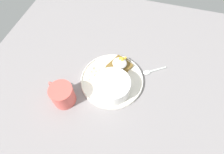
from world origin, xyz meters
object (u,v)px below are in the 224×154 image
at_px(banana_slice_front, 96,72).
at_px(coffee_mug, 62,95).
at_px(banana_slice_back, 90,70).
at_px(spoon, 152,71).
at_px(banana_slice_left, 90,76).
at_px(oatmeal_bowl, 112,86).
at_px(poached_egg, 120,63).
at_px(banana_slice_right, 95,80).
at_px(banana_slice_inner, 102,70).
at_px(toast_slice, 119,66).

relative_size(banana_slice_front, coffee_mug, 0.38).
relative_size(banana_slice_back, spoon, 0.30).
height_order(banana_slice_left, coffee_mug, coffee_mug).
distance_m(oatmeal_bowl, poached_egg, 0.12).
relative_size(banana_slice_right, banana_slice_inner, 1.00).
relative_size(oatmeal_bowl, banana_slice_inner, 3.33).
xyz_separation_m(poached_egg, banana_slice_back, (0.12, 0.06, -0.02)).
bearing_deg(toast_slice, banana_slice_inner, 29.16).
xyz_separation_m(banana_slice_inner, spoon, (-0.21, -0.06, -0.01)).
xyz_separation_m(toast_slice, poached_egg, (-0.00, -0.00, 0.02)).
xyz_separation_m(banana_slice_back, banana_slice_right, (-0.04, 0.04, 0.00)).
distance_m(banana_slice_inner, spoon, 0.22).
relative_size(toast_slice, spoon, 1.15).
xyz_separation_m(oatmeal_bowl, toast_slice, (0.00, -0.12, -0.03)).
bearing_deg(banana_slice_left, toast_slice, -143.12).
height_order(banana_slice_left, banana_slice_back, banana_slice_back).
bearing_deg(coffee_mug, banana_slice_back, -109.55).
xyz_separation_m(banana_slice_front, banana_slice_inner, (-0.02, -0.02, -0.00)).
bearing_deg(spoon, banana_slice_right, 27.98).
distance_m(oatmeal_bowl, banana_slice_left, 0.12).
height_order(toast_slice, banana_slice_right, banana_slice_right).
height_order(oatmeal_bowl, banana_slice_front, oatmeal_bowl).
distance_m(toast_slice, poached_egg, 0.02).
height_order(banana_slice_inner, spoon, banana_slice_inner).
bearing_deg(banana_slice_inner, spoon, -163.74).
relative_size(banana_slice_back, coffee_mug, 0.25).
xyz_separation_m(oatmeal_bowl, banana_slice_front, (0.09, -0.06, -0.03)).
height_order(banana_slice_back, coffee_mug, coffee_mug).
xyz_separation_m(oatmeal_bowl, spoon, (-0.14, -0.14, -0.04)).
height_order(banana_slice_back, banana_slice_right, banana_slice_right).
bearing_deg(oatmeal_bowl, poached_egg, -89.62).
height_order(banana_slice_left, spoon, banana_slice_left).
bearing_deg(toast_slice, banana_slice_left, 36.88).
relative_size(oatmeal_bowl, poached_egg, 1.71).
distance_m(banana_slice_front, banana_slice_back, 0.03).
bearing_deg(banana_slice_left, banana_slice_back, -76.24).
xyz_separation_m(poached_egg, banana_slice_inner, (0.07, 0.04, -0.03)).
relative_size(toast_slice, banana_slice_front, 2.59).
bearing_deg(banana_slice_right, banana_slice_left, -25.72).
relative_size(oatmeal_bowl, banana_slice_right, 3.34).
xyz_separation_m(banana_slice_right, spoon, (-0.23, -0.12, -0.01)).
xyz_separation_m(oatmeal_bowl, banana_slice_back, (0.12, -0.07, -0.03)).
xyz_separation_m(toast_slice, banana_slice_inner, (0.07, 0.04, -0.00)).
distance_m(toast_slice, banana_slice_back, 0.13).
height_order(banana_slice_left, banana_slice_right, banana_slice_right).
xyz_separation_m(banana_slice_left, banana_slice_right, (-0.03, 0.01, 0.00)).
distance_m(oatmeal_bowl, toast_slice, 0.12).
bearing_deg(banana_slice_inner, poached_egg, -149.85).
distance_m(poached_egg, banana_slice_inner, 0.09).
bearing_deg(banana_slice_front, banana_slice_back, -12.37).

